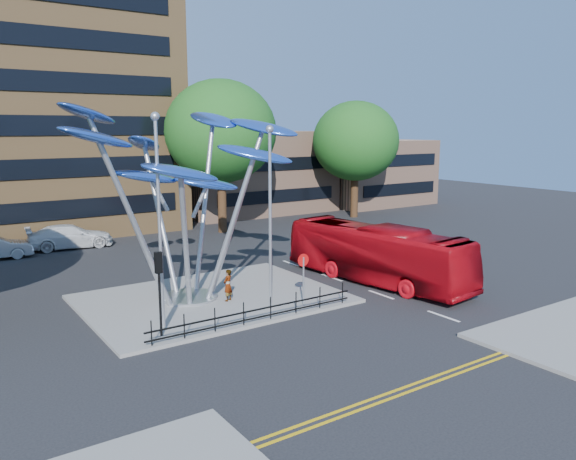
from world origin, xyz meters
TOP-DOWN VIEW (x-y plane):
  - ground at (0.00, 0.00)m, footprint 120.00×120.00m
  - traffic_island at (-1.00, 6.00)m, footprint 12.00×9.00m
  - double_yellow_near at (0.00, -6.00)m, footprint 40.00×0.12m
  - double_yellow_far at (0.00, -6.30)m, footprint 40.00×0.12m
  - low_building_near at (16.00, 30.00)m, footprint 15.00×8.00m
  - low_building_far at (30.00, 28.00)m, footprint 12.00×8.00m
  - tree_right at (8.00, 22.00)m, footprint 8.80×8.80m
  - tree_far at (22.00, 22.00)m, footprint 8.00×8.00m
  - leaf_sculpture at (-2.07, 6.68)m, footprint 12.72×9.54m
  - street_lamp_left at (-4.50, 3.50)m, footprint 0.36×0.36m
  - street_lamp_right at (0.50, 3.00)m, footprint 0.36×0.36m
  - traffic_light_island at (-5.00, 2.50)m, footprint 0.28×0.18m
  - no_entry_sign_island at (2.00, 2.52)m, footprint 0.60×0.10m
  - pedestrian_railing_front at (-1.00, 1.70)m, footprint 10.00×0.06m
  - red_bus at (7.95, 3.94)m, footprint 3.96×11.58m
  - pedestrian at (-0.60, 5.07)m, footprint 0.67×0.60m
  - parked_car_right at (-3.70, 22.59)m, footprint 5.91×2.92m

SIDE VIEW (x-z plane):
  - ground at x=0.00m, z-range 0.00..0.00m
  - double_yellow_near at x=0.00m, z-range 0.00..0.01m
  - double_yellow_far at x=0.00m, z-range 0.00..0.01m
  - traffic_island at x=-1.00m, z-range 0.00..0.15m
  - pedestrian_railing_front at x=-1.00m, z-range 0.05..1.05m
  - parked_car_right at x=-3.70m, z-range 0.00..1.65m
  - pedestrian at x=-0.60m, z-range 0.15..1.69m
  - red_bus at x=7.95m, z-range 0.00..3.16m
  - no_entry_sign_island at x=2.00m, z-range 0.59..3.04m
  - traffic_light_island at x=-5.00m, z-range 0.90..4.33m
  - low_building_far at x=30.00m, z-range 0.00..7.00m
  - low_building_near at x=16.00m, z-range 0.00..8.00m
  - street_lamp_right at x=0.50m, z-range 0.94..9.24m
  - street_lamp_left at x=-4.50m, z-range 0.96..9.76m
  - leaf_sculpture at x=-2.07m, z-range 2.12..11.63m
  - tree_far at x=22.00m, z-range 1.70..12.51m
  - tree_right at x=8.00m, z-range 1.98..14.09m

